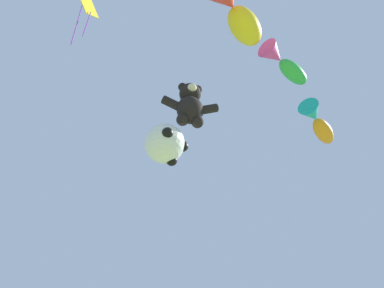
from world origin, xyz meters
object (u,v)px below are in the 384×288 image
(fish_kite_goldfin, at_px, (236,12))
(teddy_bear_kite, at_px, (190,105))
(fish_kite_tangerine, at_px, (318,122))
(diamond_kite, at_px, (87,9))
(fish_kite_emerald, at_px, (284,63))
(soccer_ball_kite, at_px, (165,144))

(fish_kite_goldfin, bearing_deg, teddy_bear_kite, 112.65)
(fish_kite_goldfin, xyz_separation_m, fish_kite_tangerine, (3.63, 2.97, -0.62))
(teddy_bear_kite, bearing_deg, diamond_kite, 178.92)
(fish_kite_tangerine, distance_m, diamond_kite, 8.54)
(fish_kite_goldfin, height_order, fish_kite_emerald, fish_kite_goldfin)
(fish_kite_goldfin, bearing_deg, diamond_kite, 154.05)
(soccer_ball_kite, relative_size, fish_kite_emerald, 0.60)
(fish_kite_goldfin, height_order, fish_kite_tangerine, fish_kite_goldfin)
(fish_kite_goldfin, distance_m, fish_kite_emerald, 2.35)
(fish_kite_emerald, distance_m, diamond_kite, 6.72)
(fish_kite_goldfin, bearing_deg, soccer_ball_kite, 121.90)
(fish_kite_emerald, xyz_separation_m, diamond_kite, (-6.28, 0.76, 2.26))
(soccer_ball_kite, distance_m, fish_kite_emerald, 4.70)
(teddy_bear_kite, xyz_separation_m, diamond_kite, (-3.51, 0.07, 4.02))
(soccer_ball_kite, bearing_deg, teddy_bear_kite, -25.99)
(fish_kite_goldfin, distance_m, diamond_kite, 5.35)
(diamond_kite, bearing_deg, fish_kite_tangerine, 6.02)
(teddy_bear_kite, bearing_deg, fish_kite_emerald, -14.11)
(soccer_ball_kite, xyz_separation_m, fish_kite_goldfin, (1.47, -2.35, 3.12))
(teddy_bear_kite, distance_m, diamond_kite, 5.34)
(fish_kite_tangerine, bearing_deg, soccer_ball_kite, -173.13)
(soccer_ball_kite, relative_size, fish_kite_goldfin, 0.54)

